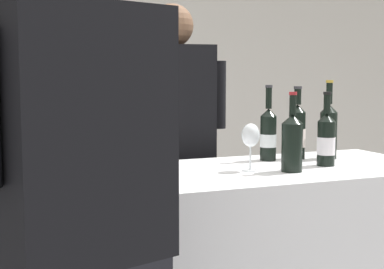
{
  "coord_description": "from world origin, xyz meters",
  "views": [
    {
      "loc": [
        -0.71,
        -1.94,
        1.35
      ],
      "look_at": [
        0.05,
        0.0,
        1.13
      ],
      "focal_mm": 51.01,
      "sensor_mm": 36.0,
      "label": 1
    }
  ],
  "objects_px": {
    "wine_bottle_3": "(268,134)",
    "wine_bottle_7": "(48,155)",
    "wine_bottle_9": "(161,150)",
    "person_server": "(173,179)",
    "wine_bottle_6": "(159,143)",
    "ice_bucket": "(74,152)",
    "wine_bottle_10": "(328,129)",
    "wine_bottle_5": "(292,141)",
    "wine_bottle_4": "(326,139)",
    "wine_bottle_1": "(8,153)",
    "wine_glass": "(251,137)",
    "wine_bottle_2": "(297,132)"
  },
  "relations": [
    {
      "from": "wine_bottle_3",
      "to": "wine_bottle_5",
      "type": "relative_size",
      "value": 1.07
    },
    {
      "from": "wine_bottle_5",
      "to": "person_server",
      "type": "distance_m",
      "value": 0.8
    },
    {
      "from": "wine_bottle_10",
      "to": "ice_bucket",
      "type": "bearing_deg",
      "value": -176.76
    },
    {
      "from": "wine_bottle_3",
      "to": "person_server",
      "type": "height_order",
      "value": "person_server"
    },
    {
      "from": "wine_bottle_7",
      "to": "ice_bucket",
      "type": "height_order",
      "value": "wine_bottle_7"
    },
    {
      "from": "wine_bottle_7",
      "to": "person_server",
      "type": "distance_m",
      "value": 1.04
    },
    {
      "from": "wine_bottle_1",
      "to": "ice_bucket",
      "type": "height_order",
      "value": "wine_bottle_1"
    },
    {
      "from": "wine_bottle_2",
      "to": "wine_bottle_4",
      "type": "distance_m",
      "value": 0.21
    },
    {
      "from": "wine_bottle_5",
      "to": "wine_glass",
      "type": "height_order",
      "value": "wine_bottle_5"
    },
    {
      "from": "wine_bottle_9",
      "to": "person_server",
      "type": "distance_m",
      "value": 0.85
    },
    {
      "from": "wine_bottle_5",
      "to": "wine_bottle_6",
      "type": "height_order",
      "value": "wine_bottle_6"
    },
    {
      "from": "person_server",
      "to": "wine_bottle_3",
      "type": "bearing_deg",
      "value": -54.48
    },
    {
      "from": "wine_bottle_9",
      "to": "ice_bucket",
      "type": "xyz_separation_m",
      "value": [
        -0.27,
        0.2,
        -0.02
      ]
    },
    {
      "from": "wine_bottle_1",
      "to": "wine_bottle_10",
      "type": "height_order",
      "value": "wine_bottle_10"
    },
    {
      "from": "wine_bottle_9",
      "to": "ice_bucket",
      "type": "bearing_deg",
      "value": 142.65
    },
    {
      "from": "wine_bottle_4",
      "to": "wine_bottle_6",
      "type": "xyz_separation_m",
      "value": [
        -0.68,
        0.15,
        -0.0
      ]
    },
    {
      "from": "wine_glass",
      "to": "wine_bottle_7",
      "type": "bearing_deg",
      "value": -173.34
    },
    {
      "from": "wine_bottle_4",
      "to": "ice_bucket",
      "type": "xyz_separation_m",
      "value": [
        -1.03,
        0.1,
        -0.01
      ]
    },
    {
      "from": "wine_bottle_2",
      "to": "ice_bucket",
      "type": "height_order",
      "value": "wine_bottle_2"
    },
    {
      "from": "wine_bottle_3",
      "to": "wine_bottle_6",
      "type": "relative_size",
      "value": 1.05
    },
    {
      "from": "wine_bottle_1",
      "to": "wine_glass",
      "type": "distance_m",
      "value": 0.91
    },
    {
      "from": "person_server",
      "to": "wine_bottle_1",
      "type": "bearing_deg",
      "value": -141.82
    },
    {
      "from": "wine_bottle_1",
      "to": "ice_bucket",
      "type": "xyz_separation_m",
      "value": [
        0.24,
        0.09,
        -0.02
      ]
    },
    {
      "from": "wine_bottle_7",
      "to": "wine_bottle_9",
      "type": "xyz_separation_m",
      "value": [
        0.38,
        -0.02,
        -0.0
      ]
    },
    {
      "from": "wine_bottle_2",
      "to": "person_server",
      "type": "height_order",
      "value": "person_server"
    },
    {
      "from": "wine_bottle_3",
      "to": "wine_bottle_7",
      "type": "distance_m",
      "value": 1.04
    },
    {
      "from": "wine_bottle_9",
      "to": "person_server",
      "type": "height_order",
      "value": "person_server"
    },
    {
      "from": "wine_bottle_2",
      "to": "wine_bottle_9",
      "type": "bearing_deg",
      "value": -156.99
    },
    {
      "from": "wine_bottle_6",
      "to": "wine_bottle_3",
      "type": "bearing_deg",
      "value": 6.99
    },
    {
      "from": "wine_bottle_6",
      "to": "wine_bottle_7",
      "type": "bearing_deg",
      "value": -152.36
    },
    {
      "from": "wine_bottle_5",
      "to": "wine_glass",
      "type": "distance_m",
      "value": 0.16
    },
    {
      "from": "wine_bottle_5",
      "to": "wine_bottle_6",
      "type": "xyz_separation_m",
      "value": [
        -0.47,
        0.22,
        -0.01
      ]
    },
    {
      "from": "wine_bottle_10",
      "to": "wine_glass",
      "type": "xyz_separation_m",
      "value": [
        -0.48,
        -0.16,
        0.0
      ]
    },
    {
      "from": "wine_bottle_7",
      "to": "ice_bucket",
      "type": "xyz_separation_m",
      "value": [
        0.12,
        0.18,
        -0.02
      ]
    },
    {
      "from": "wine_bottle_5",
      "to": "ice_bucket",
      "type": "bearing_deg",
      "value": 168.46
    },
    {
      "from": "wine_bottle_2",
      "to": "person_server",
      "type": "bearing_deg",
      "value": 136.18
    },
    {
      "from": "wine_bottle_4",
      "to": "wine_bottle_5",
      "type": "relative_size",
      "value": 0.99
    },
    {
      "from": "wine_bottle_3",
      "to": "wine_bottle_7",
      "type": "xyz_separation_m",
      "value": [
        -0.99,
        -0.31,
        -0.0
      ]
    },
    {
      "from": "wine_bottle_6",
      "to": "person_server",
      "type": "xyz_separation_m",
      "value": [
        0.23,
        0.49,
        -0.25
      ]
    },
    {
      "from": "wine_bottle_4",
      "to": "wine_bottle_10",
      "type": "distance_m",
      "value": 0.21
    },
    {
      "from": "wine_bottle_4",
      "to": "wine_bottle_7",
      "type": "bearing_deg",
      "value": -175.6
    },
    {
      "from": "wine_bottle_3",
      "to": "person_server",
      "type": "xyz_separation_m",
      "value": [
        -0.3,
        0.42,
        -0.26
      ]
    },
    {
      "from": "wine_bottle_4",
      "to": "wine_glass",
      "type": "height_order",
      "value": "wine_bottle_4"
    },
    {
      "from": "wine_bottle_5",
      "to": "person_server",
      "type": "height_order",
      "value": "person_server"
    },
    {
      "from": "wine_bottle_1",
      "to": "wine_bottle_4",
      "type": "distance_m",
      "value": 1.26
    },
    {
      "from": "wine_bottle_6",
      "to": "ice_bucket",
      "type": "height_order",
      "value": "wine_bottle_6"
    },
    {
      "from": "wine_bottle_9",
      "to": "wine_glass",
      "type": "distance_m",
      "value": 0.42
    },
    {
      "from": "wine_bottle_3",
      "to": "wine_bottle_10",
      "type": "distance_m",
      "value": 0.28
    },
    {
      "from": "wine_bottle_1",
      "to": "wine_bottle_2",
      "type": "relative_size",
      "value": 0.97
    },
    {
      "from": "wine_bottle_9",
      "to": "person_server",
      "type": "bearing_deg",
      "value": 67.75
    }
  ]
}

